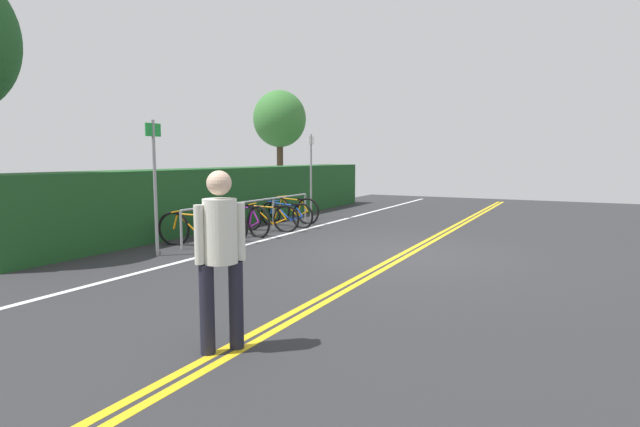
# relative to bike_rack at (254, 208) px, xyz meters

# --- Properties ---
(ground_plane) EXTENTS (28.33, 12.69, 0.05)m
(ground_plane) POSITION_rel_bike_rack_xyz_m (-0.90, -4.17, -0.64)
(ground_plane) COLOR #2B2B2D
(centre_line_yellow_inner) EXTENTS (25.50, 0.10, 0.00)m
(centre_line_yellow_inner) POSITION_rel_bike_rack_xyz_m (-0.90, -4.25, -0.61)
(centre_line_yellow_inner) COLOR gold
(centre_line_yellow_inner) RESTS_ON ground_plane
(centre_line_yellow_outer) EXTENTS (25.50, 0.10, 0.00)m
(centre_line_yellow_outer) POSITION_rel_bike_rack_xyz_m (-0.90, -4.09, -0.61)
(centre_line_yellow_outer) COLOR gold
(centre_line_yellow_outer) RESTS_ON ground_plane
(bike_lane_stripe_white) EXTENTS (25.50, 0.12, 0.00)m
(bike_lane_stripe_white) POSITION_rel_bike_rack_xyz_m (-0.90, -0.83, -0.61)
(bike_lane_stripe_white) COLOR white
(bike_lane_stripe_white) RESTS_ON ground_plane
(bike_rack) EXTENTS (5.17, 0.05, 0.81)m
(bike_rack) POSITION_rel_bike_rack_xyz_m (0.00, 0.00, 0.00)
(bike_rack) COLOR #9EA0A5
(bike_rack) RESTS_ON ground_plane
(bicycle_0) EXTENTS (0.54, 1.70, 0.76)m
(bicycle_0) POSITION_rel_bike_rack_xyz_m (-2.14, 0.01, -0.26)
(bicycle_0) COLOR black
(bicycle_0) RESTS_ON ground_plane
(bicycle_1) EXTENTS (0.46, 1.71, 0.76)m
(bicycle_1) POSITION_rel_bike_rack_xyz_m (-1.31, 0.03, -0.26)
(bicycle_1) COLOR black
(bicycle_1) RESTS_ON ground_plane
(bicycle_2) EXTENTS (0.55, 1.71, 0.79)m
(bicycle_2) POSITION_rel_bike_rack_xyz_m (-0.46, -0.04, -0.24)
(bicycle_2) COLOR black
(bicycle_2) RESTS_ON ground_plane
(bicycle_3) EXTENTS (0.48, 1.68, 0.72)m
(bicycle_3) POSITION_rel_bike_rack_xyz_m (0.38, -0.13, -0.28)
(bicycle_3) COLOR black
(bicycle_3) RESTS_ON ground_plane
(bicycle_4) EXTENTS (0.46, 1.76, 0.71)m
(bicycle_4) POSITION_rel_bike_rack_xyz_m (1.30, -0.12, -0.28)
(bicycle_4) COLOR black
(bicycle_4) RESTS_ON ground_plane
(bicycle_5) EXTENTS (0.46, 1.74, 0.77)m
(bicycle_5) POSITION_rel_bike_rack_xyz_m (2.09, 0.13, -0.25)
(bicycle_5) COLOR black
(bicycle_5) RESTS_ON ground_plane
(pedestrian) EXTENTS (0.42, 0.32, 1.73)m
(pedestrian) POSITION_rel_bike_rack_xyz_m (-6.43, -4.10, 0.38)
(pedestrian) COLOR #1E1E2D
(pedestrian) RESTS_ON ground_plane
(sign_post_near) EXTENTS (0.36, 0.06, 2.53)m
(sign_post_near) POSITION_rel_bike_rack_xyz_m (-3.26, -0.05, 0.89)
(sign_post_near) COLOR gray
(sign_post_near) RESTS_ON ground_plane
(sign_post_far) EXTENTS (0.36, 0.06, 2.53)m
(sign_post_far) POSITION_rel_bike_rack_xyz_m (3.13, 0.12, 0.89)
(sign_post_far) COLOR gray
(sign_post_far) RESTS_ON ground_plane
(hedge_backdrop) EXTENTS (14.12, 1.23, 1.56)m
(hedge_backdrop) POSITION_rel_bike_rack_xyz_m (1.50, 1.64, 0.17)
(hedge_backdrop) COLOR #1C4C21
(hedge_backdrop) RESTS_ON ground_plane
(tree_mid) EXTENTS (2.09, 2.09, 4.49)m
(tree_mid) POSITION_rel_bike_rack_xyz_m (7.08, 3.68, 2.72)
(tree_mid) COLOR #473323
(tree_mid) RESTS_ON ground_plane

